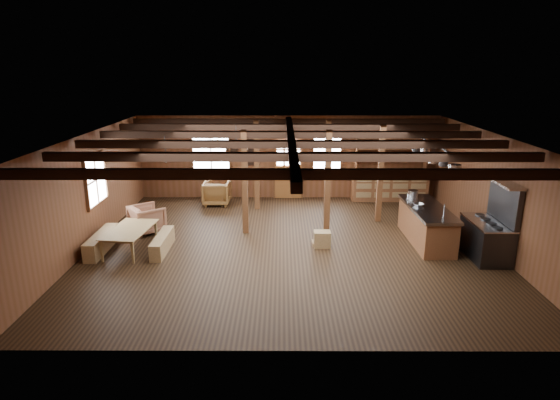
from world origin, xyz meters
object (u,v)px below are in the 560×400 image
kitchen_island (426,224)px  armchair_b (217,193)px  armchair_c (147,219)px  commercial_range (489,233)px  armchair_a (216,193)px  dining_table (132,240)px

kitchen_island → armchair_b: (-5.85, 3.48, -0.12)m
armchair_c → armchair_b: bearing=-66.6°
armchair_b → armchair_c: bearing=77.7°
armchair_b → commercial_range: bearing=163.7°
armchair_a → commercial_range: bearing=147.2°
dining_table → kitchen_island: bearing=-78.7°
dining_table → armchair_a: 4.26m
kitchen_island → armchair_b: size_ratio=3.17×
armchair_b → armchair_c: armchair_c is taller
kitchen_island → dining_table: 7.43m
commercial_range → armchair_b: size_ratio=2.38×
commercial_range → armchair_a: bearing=148.2°
armchair_a → armchair_c: 3.06m
dining_table → armchair_c: (0.02, 1.32, 0.09)m
armchair_a → armchair_c: bearing=59.0°
kitchen_island → armchair_c: kitchen_island is taller
kitchen_island → armchair_c: bearing=173.7°
kitchen_island → commercial_range: bearing=-42.3°
armchair_a → armchair_c: (-1.53, -2.65, -0.01)m
armchair_a → armchair_b: size_ratio=1.06×
dining_table → armchair_b: armchair_b is taller
kitchen_island → armchair_a: kitchen_island is taller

